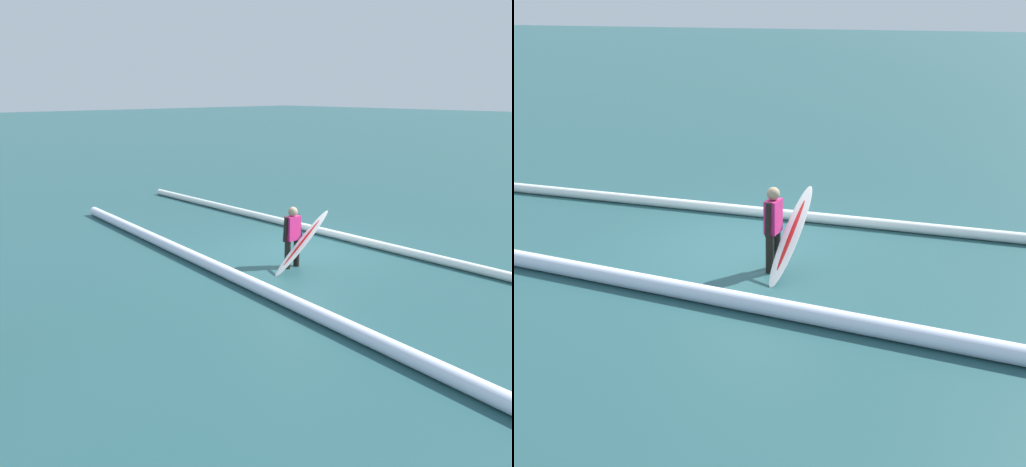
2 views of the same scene
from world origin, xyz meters
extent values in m
plane|color=#234D51|center=(0.00, 0.00, 0.00)|extent=(197.51, 197.51, 0.00)
cylinder|color=black|center=(-0.86, 0.78, 0.33)|extent=(0.14, 0.14, 0.66)
cylinder|color=black|center=(-0.84, 1.06, 0.33)|extent=(0.14, 0.14, 0.66)
cube|color=#D82672|center=(-0.85, 0.92, 0.94)|extent=(0.22, 0.35, 0.56)
sphere|color=#9D896A|center=(-0.85, 0.92, 1.32)|extent=(0.22, 0.22, 0.22)
cylinder|color=black|center=(-0.86, 0.71, 0.94)|extent=(0.09, 0.18, 0.57)
cylinder|color=black|center=(-0.84, 1.14, 0.94)|extent=(0.09, 0.13, 0.57)
ellipsoid|color=white|center=(-1.17, 0.94, 0.66)|extent=(0.50, 1.51, 1.34)
ellipsoid|color=red|center=(-1.17, 0.94, 0.66)|extent=(0.27, 1.20, 1.08)
cylinder|color=white|center=(-2.37, -1.80, 0.11)|extent=(22.44, 0.73, 0.22)
cylinder|color=white|center=(-2.97, 2.70, 0.14)|extent=(20.36, 1.74, 0.28)
camera|label=1|loc=(-8.89, 9.27, 3.95)|focal=36.91mm
camera|label=2|loc=(-4.41, 10.83, 4.26)|focal=47.45mm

